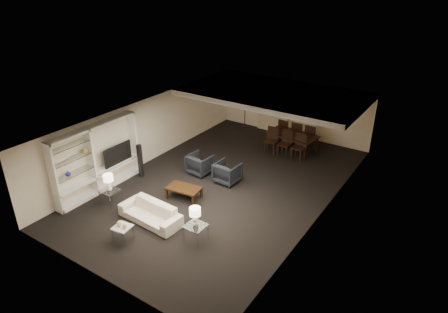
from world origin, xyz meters
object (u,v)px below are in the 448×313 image
Objects in this scene: chair_fl at (285,130)px; floor_lamp at (245,110)px; sofa at (150,213)px; side_table_left at (111,197)px; chair_fm at (298,133)px; marble_table at (123,233)px; table_lamp_left at (109,183)px; chair_nl at (271,140)px; pendant_light at (280,107)px; television at (115,153)px; floor_speaker at (140,161)px; chair_nr at (299,147)px; dining_table at (291,142)px; vase_amber at (85,150)px; vase_blue at (68,173)px; coffee_table at (184,193)px; chair_nm at (285,144)px; armchair_right at (227,172)px; side_table_right at (196,233)px; table_lamp_right at (195,217)px; armchair_left at (200,164)px; chair_fr at (311,136)px.

floor_lamp is (-2.36, 0.56, 0.31)m from chair_fl.
sofa reaches higher than side_table_left.
chair_fm is 0.63× the size of floor_lamp.
side_table_left is 1.20× the size of marble_table.
chair_nl is (2.43, 6.35, -0.27)m from table_lamp_left.
television is (-3.58, -5.34, -0.83)m from pendant_light.
chair_nr is (4.16, 4.44, -0.10)m from floor_speaker.
marble_table is (1.70, -1.10, -0.03)m from side_table_left.
sofa is 1.70m from side_table_left.
dining_table is 1.92× the size of chair_nl.
vase_amber is 0.17× the size of chair_nl.
floor_lamp is (-1.63, 9.31, 0.60)m from marble_table.
chair_nr reaches higher than sofa.
vase_blue is (-0.03, -1.90, 0.06)m from television.
coffee_table is at bearing -76.16° from floor_lamp.
floor_speaker is 0.76× the size of floor_lamp.
armchair_right is at bearing -101.74° from chair_nm.
chair_fm is at bearing 69.38° from pendant_light.
coffee_table is 1.05× the size of chair_nr.
side_table_left is 2.03m from marble_table.
chair_nm is (-0.37, 6.35, 0.27)m from side_table_right.
vase_blue reaches higher than table_lamp_right.
floor_speaker is (-1.63, -1.39, 0.26)m from armchair_left.
armchair_right is 3.77m from dining_table.
chair_nl is at bearing 63.07° from chair_fm.
table_lamp_right is at bearing -43.26° from coffee_table.
sofa is 11.12× the size of vase_blue.
chair_fl is at bearing -27.78° from television.
pendant_light is at bearing 62.23° from floor_speaker.
armchair_right is 0.78× the size of chair_nm.
pendant_light reaches higher than vase_blue.
table_lamp_left is at bearing 65.01° from chair_fr.
marble_table is 0.44× the size of chair_fl.
chair_fm is at bearing -10.80° from floor_lamp.
table_lamp_left is (0.00, 0.00, 0.54)m from side_table_left.
chair_fr is at bearing 79.08° from sofa.
marble_table is at bearing -98.37° from chair_nm.
chair_nm is (1.93, 3.05, 0.15)m from armchair_left.
side_table_left is 0.27× the size of dining_table.
dining_table is 0.90m from chair_fr.
armchair_right is 4.80m from vase_amber.
vase_blue reaches higher than chair_nl.
marble_table is at bearing 89.90° from chair_fl.
marble_table is at bearing -86.74° from sofa.
armchair_left is 4.17m from dining_table.
table_lamp_right is 0.34× the size of floor_lamp.
sofa is 3.64× the size of side_table_right.
vase_blue is 0.17× the size of chair_nr.
sofa is 7.69m from chair_fl.
chair_fm is (1.33, 7.65, 0.23)m from sofa.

